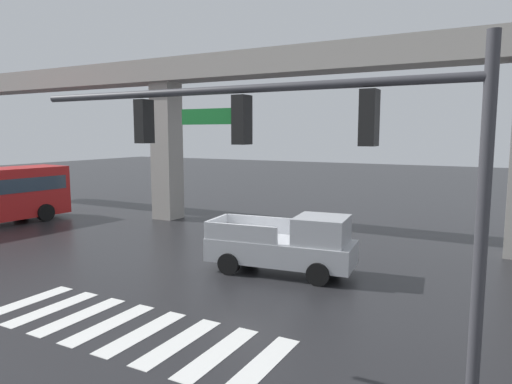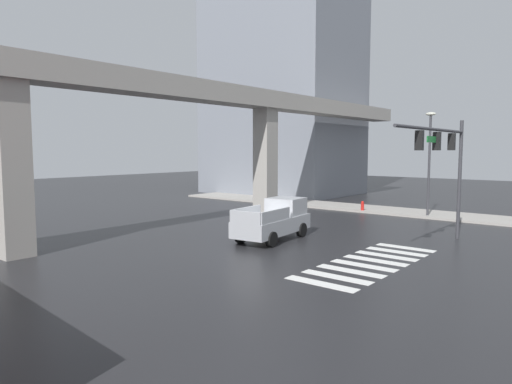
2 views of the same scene
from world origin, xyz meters
name	(u,v)px [view 1 (image 1 of 2)]	position (x,y,z in m)	size (l,w,h in m)	color
ground_plane	(249,266)	(0.00, 0.00, 0.00)	(120.00, 120.00, 0.00)	#232326
crosswalk_stripes	(126,328)	(0.00, -6.26, 0.01)	(8.25, 2.80, 0.01)	silver
elevated_overpass	(314,76)	(0.00, 6.27, 7.52)	(57.24, 1.89, 8.85)	#9E9991
pickup_truck	(289,246)	(1.66, -0.08, 0.99)	(5.29, 2.53, 2.08)	#A8AAAF
traffic_signal_mast	(303,151)	(5.23, -7.47, 4.56)	(8.69, 0.32, 6.20)	#38383D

